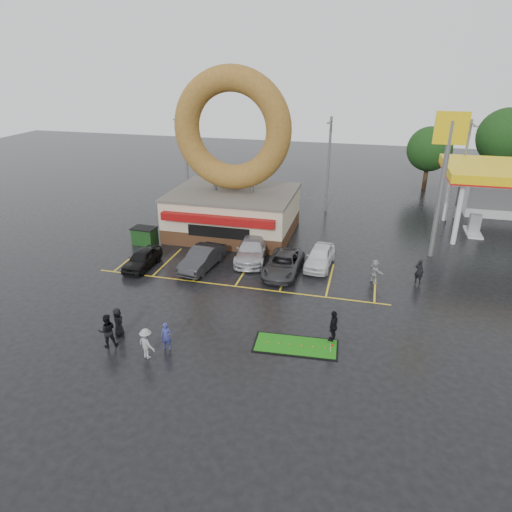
% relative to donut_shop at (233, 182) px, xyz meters
% --- Properties ---
extents(ground, '(120.00, 120.00, 0.00)m').
position_rel_donut_shop_xyz_m(ground, '(3.00, -12.97, -4.46)').
color(ground, black).
rests_on(ground, ground).
extents(donut_shop, '(10.20, 8.70, 13.50)m').
position_rel_donut_shop_xyz_m(donut_shop, '(0.00, 0.00, 0.00)').
color(donut_shop, '#472B19').
rests_on(donut_shop, ground).
extents(gas_station, '(12.30, 13.65, 5.90)m').
position_rel_donut_shop_xyz_m(gas_station, '(23.00, 7.97, -0.77)').
color(gas_station, silver).
rests_on(gas_station, ground).
extents(shell_sign, '(2.20, 0.36, 10.60)m').
position_rel_donut_shop_xyz_m(shell_sign, '(16.00, -0.97, 2.91)').
color(shell_sign, slate).
rests_on(shell_sign, ground).
extents(streetlight_left, '(0.40, 2.21, 9.00)m').
position_rel_donut_shop_xyz_m(streetlight_left, '(-7.00, 6.95, 0.32)').
color(streetlight_left, slate).
rests_on(streetlight_left, ground).
extents(streetlight_mid, '(0.40, 2.21, 9.00)m').
position_rel_donut_shop_xyz_m(streetlight_mid, '(7.00, 7.95, 0.32)').
color(streetlight_mid, slate).
rests_on(streetlight_mid, ground).
extents(streetlight_right, '(0.40, 2.21, 9.00)m').
position_rel_donut_shop_xyz_m(streetlight_right, '(19.00, 8.95, 0.32)').
color(streetlight_right, slate).
rests_on(streetlight_right, ground).
extents(tree_far_c, '(6.30, 6.30, 9.00)m').
position_rel_donut_shop_xyz_m(tree_far_c, '(25.00, 21.03, 1.37)').
color(tree_far_c, '#332114').
rests_on(tree_far_c, ground).
extents(tree_far_d, '(4.90, 4.90, 7.00)m').
position_rel_donut_shop_xyz_m(tree_far_d, '(17.00, 19.03, 0.07)').
color(tree_far_d, '#332114').
rests_on(tree_far_d, ground).
extents(car_black, '(1.69, 3.98, 1.34)m').
position_rel_donut_shop_xyz_m(car_black, '(-4.32, -8.35, -3.79)').
color(car_black, black).
rests_on(car_black, ground).
extents(car_dgrey, '(2.25, 4.83, 1.53)m').
position_rel_donut_shop_xyz_m(car_dgrey, '(-0.10, -7.40, -3.70)').
color(car_dgrey, '#29292C').
rests_on(car_dgrey, ground).
extents(car_silver, '(2.82, 5.56, 1.55)m').
position_rel_donut_shop_xyz_m(car_silver, '(2.94, -4.97, -3.69)').
color(car_silver, '#B7B8BD').
rests_on(car_silver, ground).
extents(car_grey, '(2.43, 5.04, 1.38)m').
position_rel_donut_shop_xyz_m(car_grey, '(5.70, -6.78, -3.77)').
color(car_grey, '#323235').
rests_on(car_grey, ground).
extents(car_white, '(2.06, 4.49, 1.49)m').
position_rel_donut_shop_xyz_m(car_white, '(8.02, -4.97, -3.72)').
color(car_white, white).
rests_on(car_white, ground).
extents(person_blue, '(0.61, 0.45, 1.53)m').
position_rel_donut_shop_xyz_m(person_blue, '(1.62, -17.20, -3.70)').
color(person_blue, navy).
rests_on(person_blue, ground).
extents(person_blackjkt, '(1.15, 1.09, 1.87)m').
position_rel_donut_shop_xyz_m(person_blackjkt, '(-1.44, -17.72, -3.53)').
color(person_blackjkt, black).
rests_on(person_blackjkt, ground).
extents(person_hoodie, '(1.22, 0.98, 1.65)m').
position_rel_donut_shop_xyz_m(person_hoodie, '(0.98, -18.12, -3.64)').
color(person_hoodie, gray).
rests_on(person_hoodie, ground).
extents(person_bystander, '(0.78, 0.94, 1.64)m').
position_rel_donut_shop_xyz_m(person_bystander, '(-1.44, -16.66, -3.65)').
color(person_bystander, black).
rests_on(person_bystander, ground).
extents(person_cameraman, '(0.68, 1.15, 1.83)m').
position_rel_donut_shop_xyz_m(person_cameraman, '(9.88, -14.32, -3.55)').
color(person_cameraman, black).
rests_on(person_cameraman, ground).
extents(person_walker_near, '(1.23, 1.55, 1.65)m').
position_rel_donut_shop_xyz_m(person_walker_near, '(11.90, -6.65, -3.64)').
color(person_walker_near, '#98999B').
rests_on(person_walker_near, ground).
extents(person_walker_far, '(0.72, 0.64, 1.66)m').
position_rel_donut_shop_xyz_m(person_walker_far, '(14.77, -5.97, -3.64)').
color(person_walker_far, black).
rests_on(person_walker_far, ground).
extents(dumpster, '(1.89, 1.34, 1.30)m').
position_rel_donut_shop_xyz_m(dumpster, '(-6.25, -4.19, -3.81)').
color(dumpster, '#1B451A').
rests_on(dumpster, ground).
extents(putting_green, '(4.54, 2.20, 0.55)m').
position_rel_donut_shop_xyz_m(putting_green, '(8.07, -15.31, -4.43)').
color(putting_green, black).
rests_on(putting_green, ground).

